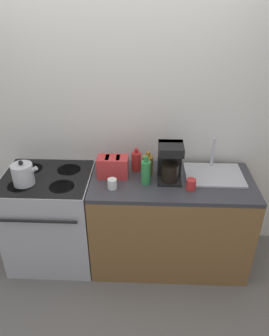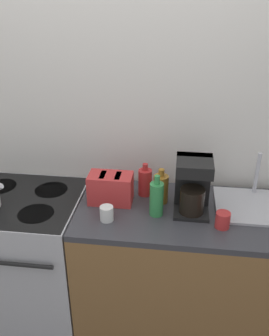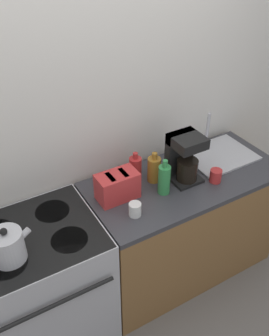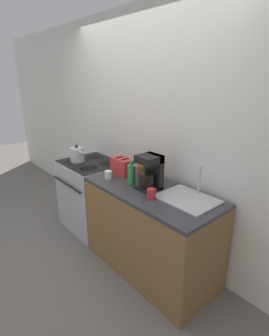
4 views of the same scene
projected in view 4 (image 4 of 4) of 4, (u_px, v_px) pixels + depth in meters
name	position (u px, v px, depth m)	size (l,w,h in m)	color
ground_plane	(98.00, 256.00, 2.92)	(12.00, 12.00, 0.00)	slate
wall_back	(146.00, 133.00, 2.92)	(8.00, 0.05, 2.60)	silver
stove	(93.00, 194.00, 3.39)	(0.76, 0.68, 0.89)	#B7B7BC
counter_block	(150.00, 230.00, 2.62)	(1.37, 0.64, 0.89)	brown
kettle	(77.00, 155.00, 3.25)	(0.22, 0.17, 0.21)	silver
toaster	(122.00, 166.00, 2.83)	(0.26, 0.15, 0.18)	red
coffee_maker	(150.00, 172.00, 2.44)	(0.20, 0.20, 0.33)	black
sink_tray	(188.00, 198.00, 2.27)	(0.49, 0.39, 0.28)	#B7B7BC
bottle_red	(142.00, 169.00, 2.76)	(0.08, 0.08, 0.21)	#B72828
bottle_amber	(143.00, 173.00, 2.64)	(0.09, 0.09, 0.21)	#9E6B23
bottle_green	(131.00, 174.00, 2.56)	(0.08, 0.08, 0.25)	#338C47
cup_white	(108.00, 175.00, 2.72)	(0.07, 0.07, 0.08)	white
cup_red	(151.00, 194.00, 2.28)	(0.08, 0.08, 0.09)	red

